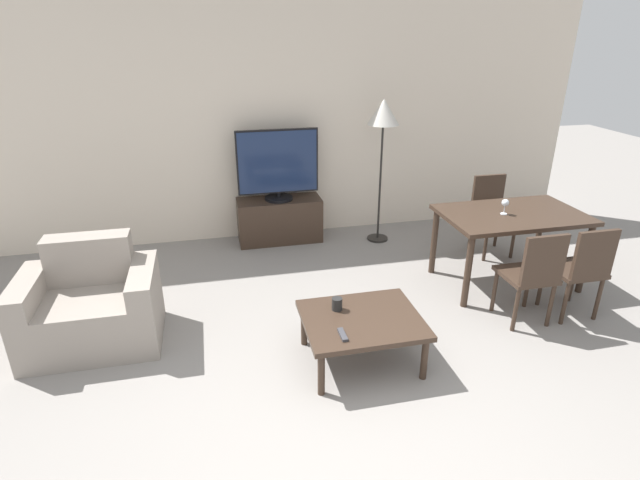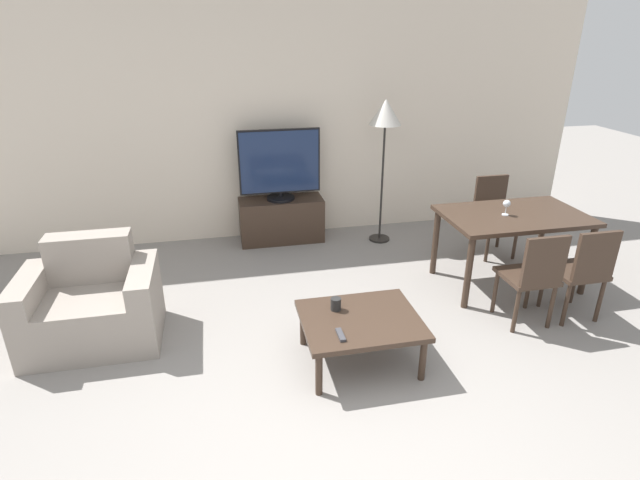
% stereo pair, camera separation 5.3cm
% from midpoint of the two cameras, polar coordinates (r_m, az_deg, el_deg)
% --- Properties ---
extents(ground_plane, '(18.00, 18.00, 0.00)m').
position_cam_midpoint_polar(ground_plane, '(3.12, 2.04, -25.02)').
color(ground_plane, gray).
extents(wall_back, '(7.76, 0.06, 2.70)m').
position_cam_midpoint_polar(wall_back, '(5.75, -6.77, 13.34)').
color(wall_back, beige).
rests_on(wall_back, ground_plane).
extents(armchair, '(1.01, 0.71, 0.82)m').
position_cam_midpoint_polar(armchair, '(4.34, -24.26, -6.91)').
color(armchair, gray).
rests_on(armchair, ground_plane).
extents(tv_stand, '(0.95, 0.38, 0.51)m').
position_cam_midpoint_polar(tv_stand, '(5.81, -4.17, 2.32)').
color(tv_stand, '#38281E').
rests_on(tv_stand, ground_plane).
extents(tv, '(0.91, 0.32, 0.80)m').
position_cam_midpoint_polar(tv, '(5.61, -4.36, 8.52)').
color(tv, black).
rests_on(tv, tv_stand).
extents(coffee_table, '(0.86, 0.71, 0.37)m').
position_cam_midpoint_polar(coffee_table, '(3.71, 5.05, -9.42)').
color(coffee_table, '#38281E').
rests_on(coffee_table, ground_plane).
extents(dining_table, '(1.31, 0.81, 0.72)m').
position_cam_midpoint_polar(dining_table, '(5.02, 21.48, 1.87)').
color(dining_table, '#38281E').
rests_on(dining_table, ground_plane).
extents(dining_chair_near, '(0.40, 0.40, 0.85)m').
position_cam_midpoint_polar(dining_chair_near, '(4.42, 23.50, -3.60)').
color(dining_chair_near, '#38281E').
rests_on(dining_chair_near, ground_plane).
extents(dining_chair_far, '(0.40, 0.40, 0.85)m').
position_cam_midpoint_polar(dining_chair_far, '(5.75, 19.46, 3.11)').
color(dining_chair_far, '#38281E').
rests_on(dining_chair_far, ground_plane).
extents(dining_chair_near_right, '(0.40, 0.40, 0.85)m').
position_cam_midpoint_polar(dining_chair_near_right, '(4.70, 28.11, -2.92)').
color(dining_chair_near_right, '#38281E').
rests_on(dining_chair_near_right, ground_plane).
extents(floor_lamp, '(0.35, 0.35, 1.62)m').
position_cam_midpoint_polar(floor_lamp, '(5.55, 7.76, 13.53)').
color(floor_lamp, black).
rests_on(floor_lamp, ground_plane).
extents(remote_primary, '(0.04, 0.15, 0.02)m').
position_cam_midpoint_polar(remote_primary, '(3.48, 2.81, -10.77)').
color(remote_primary, '#38383D').
rests_on(remote_primary, coffee_table).
extents(cup_white_near, '(0.08, 0.08, 0.10)m').
position_cam_midpoint_polar(cup_white_near, '(3.75, 2.23, -7.33)').
color(cup_white_near, black).
rests_on(cup_white_near, coffee_table).
extents(wine_glass_left, '(0.07, 0.07, 0.15)m').
position_cam_midpoint_polar(wine_glass_left, '(4.89, 20.85, 3.80)').
color(wine_glass_left, silver).
rests_on(wine_glass_left, dining_table).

